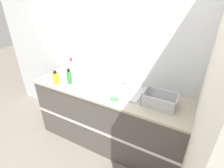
{
  "coord_description": "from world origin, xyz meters",
  "views": [
    {
      "loc": [
        0.97,
        -1.41,
        2.12
      ],
      "look_at": [
        0.07,
        0.27,
        1.06
      ],
      "focal_mm": 28.0,
      "sensor_mm": 36.0,
      "label": 1
    }
  ],
  "objects": [
    {
      "name": "bottle_green",
      "position": [
        -0.56,
        0.2,
        1.04
      ],
      "size": [
        0.07,
        0.07,
        0.22
      ],
      "color": "#2D8C3D",
      "rests_on": "counter_cabinet"
    },
    {
      "name": "wall_right",
      "position": [
        1.09,
        0.3,
        1.3
      ],
      "size": [
        0.06,
        2.59,
        2.6
      ],
      "color": "beige",
      "rests_on": "ground_plane"
    },
    {
      "name": "sponge",
      "position": [
        0.18,
        0.13,
        0.95
      ],
      "size": [
        0.09,
        0.06,
        0.02
      ],
      "color": "#4CB259",
      "rests_on": "counter_cabinet"
    },
    {
      "name": "ground_plane",
      "position": [
        0.0,
        0.0,
        0.0
      ],
      "size": [
        12.0,
        12.0,
        0.0
      ],
      "primitive_type": "plane",
      "color": "slate"
    },
    {
      "name": "bottle_white_spray",
      "position": [
        -0.71,
        0.44,
        1.05
      ],
      "size": [
        0.06,
        0.06,
        0.26
      ],
      "color": "white",
      "rests_on": "counter_cabinet"
    },
    {
      "name": "paper_towel_roll",
      "position": [
        -0.29,
        0.33,
        1.07
      ],
      "size": [
        0.11,
        0.11,
        0.25
      ],
      "color": "#4C4C51",
      "rests_on": "counter_cabinet"
    },
    {
      "name": "bottle_yellow",
      "position": [
        -0.73,
        0.11,
        1.02
      ],
      "size": [
        0.09,
        0.09,
        0.19
      ],
      "color": "yellow",
      "rests_on": "counter_cabinet"
    },
    {
      "name": "sink",
      "position": [
        0.18,
        0.34,
        0.96
      ],
      "size": [
        0.52,
        0.32,
        0.23
      ],
      "color": "silver",
      "rests_on": "counter_cabinet"
    },
    {
      "name": "dish_rack",
      "position": [
        0.68,
        0.28,
        0.99
      ],
      "size": [
        0.38,
        0.24,
        0.15
      ],
      "color": "#B7BABF",
      "rests_on": "counter_cabinet"
    },
    {
      "name": "wall_back",
      "position": [
        0.0,
        0.62,
        1.3
      ],
      "size": [
        4.52,
        0.06,
        2.6
      ],
      "color": "silver",
      "rests_on": "ground_plane"
    },
    {
      "name": "counter_cabinet",
      "position": [
        0.0,
        0.3,
        0.47
      ],
      "size": [
        2.15,
        0.62,
        0.94
      ],
      "color": "#514C47",
      "rests_on": "ground_plane"
    }
  ]
}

